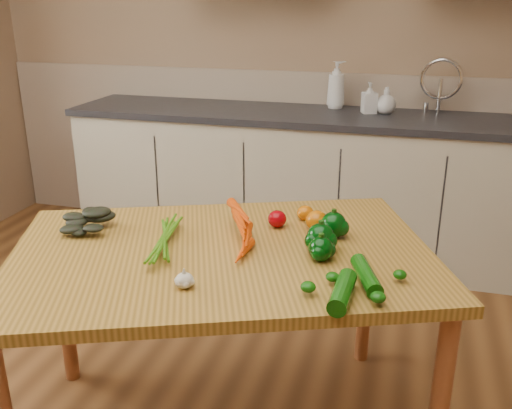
{
  "coord_description": "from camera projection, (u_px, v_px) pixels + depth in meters",
  "views": [
    {
      "loc": [
        0.85,
        -1.17,
        1.56
      ],
      "look_at": [
        0.32,
        0.74,
        0.83
      ],
      "focal_mm": 40.0,
      "sensor_mm": 36.0,
      "label": 1
    }
  ],
  "objects": [
    {
      "name": "tomato_a",
      "position": [
        277.0,
        219.0,
        2.1
      ],
      "size": [
        0.07,
        0.07,
        0.06
      ],
      "primitive_type": "ellipsoid",
      "color": "#930209",
      "rests_on": "table"
    },
    {
      "name": "leafy_greens",
      "position": [
        91.0,
        218.0,
        2.06
      ],
      "size": [
        0.2,
        0.18,
        0.1
      ],
      "primitive_type": null,
      "color": "black",
      "rests_on": "table"
    },
    {
      "name": "zucchini_a",
      "position": [
        366.0,
        276.0,
        1.69
      ],
      "size": [
        0.12,
        0.21,
        0.05
      ],
      "primitive_type": "cylinder",
      "rotation": [
        1.57,
        0.0,
        0.34
      ],
      "color": "#0A4006",
      "rests_on": "table"
    },
    {
      "name": "tomato_c",
      "position": [
        317.0,
        220.0,
        2.07
      ],
      "size": [
        0.08,
        0.08,
        0.07
      ],
      "primitive_type": "ellipsoid",
      "color": "#BB5804",
      "rests_on": "table"
    },
    {
      "name": "zucchini_b",
      "position": [
        342.0,
        292.0,
        1.59
      ],
      "size": [
        0.06,
        0.2,
        0.06
      ],
      "primitive_type": "cylinder",
      "rotation": [
        1.57,
        0.0,
        -0.03
      ],
      "color": "#0A4006",
      "rests_on": "table"
    },
    {
      "name": "soap_bottle_b",
      "position": [
        370.0,
        98.0,
        3.36
      ],
      "size": [
        0.1,
        0.11,
        0.18
      ],
      "primitive_type": "imported",
      "rotation": [
        0.0,
        0.0,
        3.5
      ],
      "color": "silver",
      "rests_on": "counter_run"
    },
    {
      "name": "pepper_c",
      "position": [
        321.0,
        249.0,
        1.83
      ],
      "size": [
        0.08,
        0.08,
        0.08
      ],
      "primitive_type": "sphere",
      "color": "#023207",
      "rests_on": "table"
    },
    {
      "name": "pepper_a",
      "position": [
        321.0,
        238.0,
        1.9
      ],
      "size": [
        0.09,
        0.09,
        0.09
      ],
      "primitive_type": "sphere",
      "color": "#023207",
      "rests_on": "table"
    },
    {
      "name": "tomato_b",
      "position": [
        305.0,
        213.0,
        2.16
      ],
      "size": [
        0.06,
        0.06,
        0.06
      ],
      "primitive_type": "ellipsoid",
      "color": "#BB5804",
      "rests_on": "table"
    },
    {
      "name": "soap_bottle_a",
      "position": [
        336.0,
        85.0,
        3.49
      ],
      "size": [
        0.15,
        0.15,
        0.29
      ],
      "primitive_type": "imported",
      "rotation": [
        0.0,
        0.0,
        2.06
      ],
      "color": "silver",
      "rests_on": "counter_run"
    },
    {
      "name": "carrot_bunch",
      "position": [
        218.0,
        233.0,
        1.97
      ],
      "size": [
        0.32,
        0.28,
        0.07
      ],
      "primitive_type": null,
      "rotation": [
        0.0,
        0.0,
        0.38
      ],
      "color": "#DA4205",
      "rests_on": "table"
    },
    {
      "name": "counter_run",
      "position": [
        302.0,
        182.0,
        3.58
      ],
      "size": [
        2.84,
        0.64,
        1.14
      ],
      "color": "#B5AF97",
      "rests_on": "ground"
    },
    {
      "name": "room",
      "position": [
        87.0,
        118.0,
        1.53
      ],
      "size": [
        4.04,
        5.04,
        2.64
      ],
      "color": "brown",
      "rests_on": "ground"
    },
    {
      "name": "table",
      "position": [
        222.0,
        272.0,
        1.95
      ],
      "size": [
        1.64,
        1.36,
        0.75
      ],
      "rotation": [
        0.0,
        0.0,
        0.38
      ],
      "color": "#A77930",
      "rests_on": "ground"
    },
    {
      "name": "pepper_b",
      "position": [
        333.0,
        225.0,
        2.01
      ],
      "size": [
        0.09,
        0.09,
        0.09
      ],
      "primitive_type": "sphere",
      "color": "#023207",
      "rests_on": "table"
    },
    {
      "name": "garlic_bulb",
      "position": [
        184.0,
        280.0,
        1.67
      ],
      "size": [
        0.05,
        0.05,
        0.05
      ],
      "primitive_type": "ellipsoid",
      "color": "beige",
      "rests_on": "table"
    },
    {
      "name": "soap_bottle_c",
      "position": [
        386.0,
        101.0,
        3.35
      ],
      "size": [
        0.13,
        0.13,
        0.15
      ],
      "primitive_type": "imported",
      "rotation": [
        0.0,
        0.0,
        3.05
      ],
      "color": "silver",
      "rests_on": "counter_run"
    }
  ]
}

